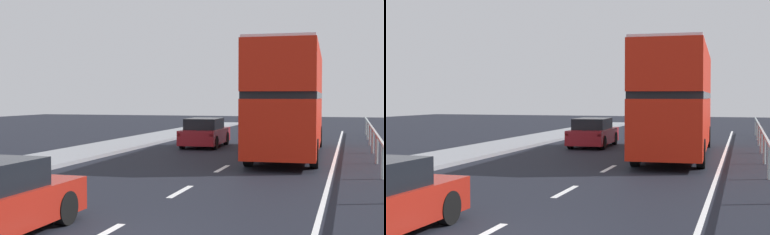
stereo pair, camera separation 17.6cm
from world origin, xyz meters
TOP-DOWN VIEW (x-y plane):
  - lane_paint_markings at (2.31, 8.53)m, footprint 3.69×46.00m
  - bridge_side_railing at (5.03, 9.00)m, footprint 0.10×42.00m
  - double_decker_bus_red at (1.70, 14.77)m, footprint 2.83×11.06m
  - sedan_car_ahead at (-2.66, 17.65)m, footprint 1.86×4.12m

SIDE VIEW (x-z plane):
  - lane_paint_markings at x=2.31m, z-range 0.00..0.01m
  - sedan_car_ahead at x=-2.66m, z-range -0.03..1.35m
  - bridge_side_railing at x=5.03m, z-range 0.34..1.42m
  - double_decker_bus_red at x=1.70m, z-range 0.15..4.54m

